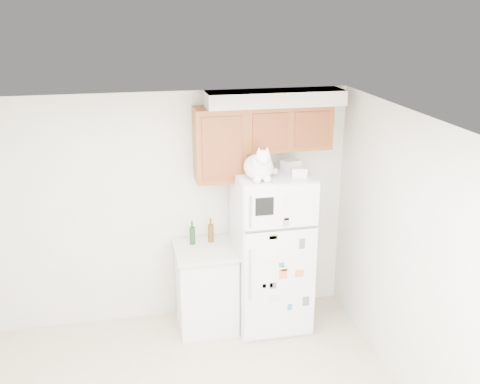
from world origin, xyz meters
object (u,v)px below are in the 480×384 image
object	(u,v)px
bottle_green	(192,233)
storage_box_front	(299,172)
cat	(260,166)
storage_box_back	(291,165)
base_counter	(206,287)
refrigerator	(271,251)
bottle_amber	(211,230)

from	to	relation	value
bottle_green	storage_box_front	bearing A→B (deg)	-17.96
cat	storage_box_back	bearing A→B (deg)	32.99
base_counter	storage_box_front	distance (m)	1.59
refrigerator	bottle_green	xyz separation A→B (m)	(-0.81, 0.19, 0.20)
base_counter	storage_box_back	xyz separation A→B (m)	(0.91, 0.03, 1.29)
cat	bottle_green	distance (m)	1.07
base_counter	bottle_green	xyz separation A→B (m)	(-0.12, 0.12, 0.59)
base_counter	cat	bearing A→B (deg)	-23.75
bottle_amber	base_counter	bearing A→B (deg)	-120.38
base_counter	cat	size ratio (longest dim) A/B	1.78
cat	bottle_green	size ratio (longest dim) A/B	1.98
refrigerator	cat	distance (m)	1.01
base_counter	storage_box_front	world-z (taller)	storage_box_front
storage_box_front	bottle_amber	size ratio (longest dim) A/B	0.57
refrigerator	bottle_green	distance (m)	0.86
refrigerator	bottle_green	world-z (taller)	refrigerator
base_counter	storage_box_back	size ratio (longest dim) A/B	5.11
storage_box_front	bottle_green	size ratio (longest dim) A/B	0.58
refrigerator	base_counter	bearing A→B (deg)	173.91
storage_box_back	bottle_green	distance (m)	1.25
storage_box_back	bottle_amber	world-z (taller)	storage_box_back
bottle_green	refrigerator	bearing A→B (deg)	-13.40
cat	refrigerator	bearing A→B (deg)	40.97
refrigerator	storage_box_front	bearing A→B (deg)	-32.27
refrigerator	cat	bearing A→B (deg)	-139.03
storage_box_back	bottle_green	xyz separation A→B (m)	(-1.03, 0.09, -0.70)
refrigerator	bottle_amber	world-z (taller)	refrigerator
cat	storage_box_front	world-z (taller)	cat
bottle_green	bottle_amber	xyz separation A→B (m)	(0.20, 0.02, 0.00)
bottle_amber	refrigerator	bearing A→B (deg)	-19.00
storage_box_back	storage_box_front	xyz separation A→B (m)	(0.01, -0.25, -0.01)
storage_box_front	bottle_amber	xyz separation A→B (m)	(-0.84, 0.35, -0.69)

